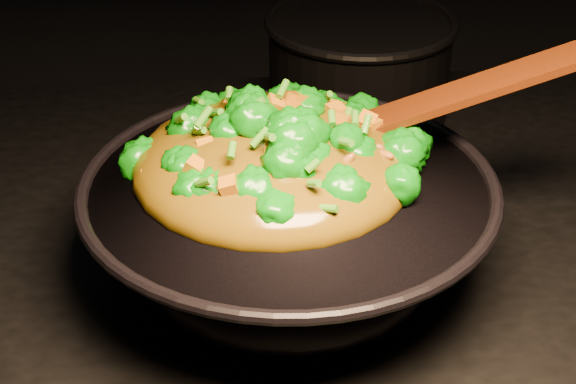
{
  "coord_description": "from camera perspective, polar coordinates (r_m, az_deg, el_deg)",
  "views": [
    {
      "loc": [
        -0.13,
        -0.8,
        1.48
      ],
      "look_at": [
        -0.07,
        -0.05,
        1.0
      ],
      "focal_mm": 55.0,
      "sensor_mm": 36.0,
      "label": 1
    }
  ],
  "objects": [
    {
      "name": "spatula",
      "position": [
        0.93,
        8.92,
        5.57
      ],
      "size": [
        0.31,
        0.08,
        0.13
      ],
      "primitive_type": "cube",
      "rotation": [
        0.0,
        -0.38,
        -0.11
      ],
      "color": "#310F03",
      "rests_on": "wok"
    },
    {
      "name": "stir_fry",
      "position": [
        0.88,
        -0.98,
        4.19
      ],
      "size": [
        0.3,
        0.3,
        0.1
      ],
      "primitive_type": null,
      "rotation": [
        0.0,
        0.0,
        -0.02
      ],
      "color": "#0D7B08",
      "rests_on": "wok"
    },
    {
      "name": "wok",
      "position": [
        0.91,
        0.04,
        -2.59
      ],
      "size": [
        0.51,
        0.51,
        0.11
      ],
      "primitive_type": null,
      "rotation": [
        0.0,
        0.0,
        -0.31
      ],
      "color": "black",
      "rests_on": "stovetop"
    },
    {
      "name": "back_pot",
      "position": [
        1.24,
        4.62,
        8.1
      ],
      "size": [
        0.33,
        0.33,
        0.14
      ],
      "primitive_type": "cylinder",
      "rotation": [
        0.0,
        0.0,
        -0.4
      ],
      "color": "black",
      "rests_on": "stovetop"
    }
  ]
}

